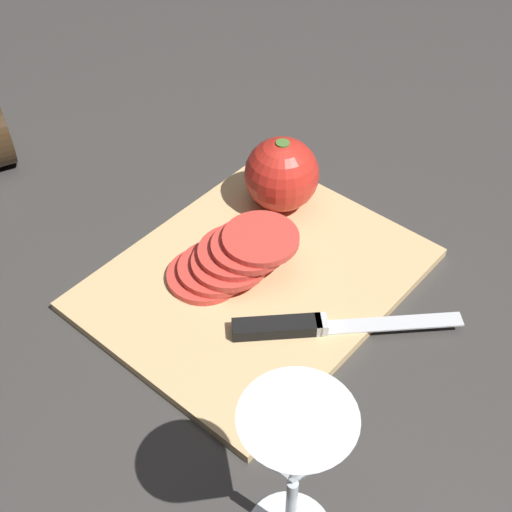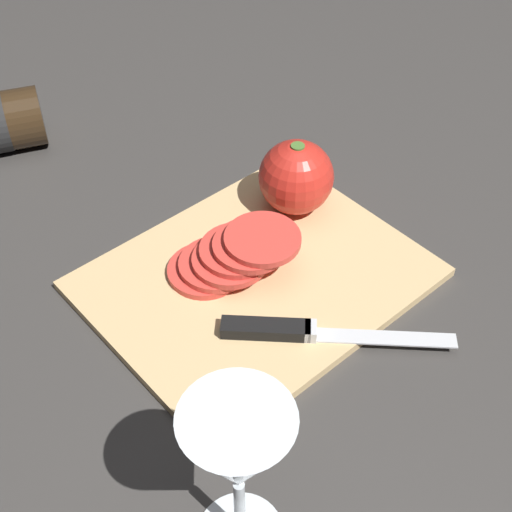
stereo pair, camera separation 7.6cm
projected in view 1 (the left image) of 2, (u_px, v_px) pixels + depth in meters
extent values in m
plane|color=#383533|center=(274.00, 245.00, 0.84)|extent=(3.00, 3.00, 0.00)
cube|color=tan|center=(256.00, 279.00, 0.79)|extent=(0.35, 0.28, 0.01)
cylinder|color=silver|center=(291.00, 508.00, 0.56)|extent=(0.01, 0.01, 0.08)
cone|color=silver|center=(295.00, 452.00, 0.50)|extent=(0.08, 0.08, 0.09)
cone|color=beige|center=(294.00, 473.00, 0.52)|extent=(0.03, 0.03, 0.03)
sphere|color=red|center=(282.00, 174.00, 0.84)|extent=(0.09, 0.09, 0.09)
cylinder|color=#47702D|center=(283.00, 145.00, 0.81)|extent=(0.02, 0.02, 0.01)
cube|color=silver|center=(392.00, 323.00, 0.73)|extent=(0.12, 0.12, 0.00)
cube|color=silver|center=(321.00, 324.00, 0.73)|extent=(0.02, 0.02, 0.01)
cube|color=black|center=(277.00, 327.00, 0.72)|extent=(0.08, 0.08, 0.01)
cylinder|color=#D63D33|center=(205.00, 275.00, 0.78)|extent=(0.08, 0.08, 0.01)
cylinder|color=#D63D33|center=(216.00, 268.00, 0.78)|extent=(0.08, 0.08, 0.01)
cylinder|color=#D63D33|center=(227.00, 261.00, 0.77)|extent=(0.08, 0.08, 0.01)
cylinder|color=#D63D33|center=(238.00, 253.00, 0.77)|extent=(0.08, 0.08, 0.01)
cylinder|color=#D63D33|center=(249.00, 246.00, 0.77)|extent=(0.08, 0.08, 0.01)
cylinder|color=#D63D33|center=(261.00, 238.00, 0.77)|extent=(0.08, 0.08, 0.01)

